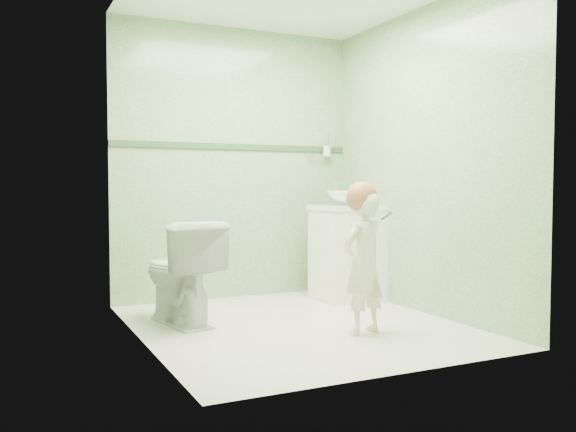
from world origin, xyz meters
TOP-DOWN VIEW (x-y plane):
  - ground at (0.00, 0.00)m, footprint 2.50×2.50m
  - room_shell at (0.00, 0.00)m, footprint 2.50×2.54m
  - trim_stripe at (0.00, 1.24)m, footprint 2.20×0.02m
  - vanity at (0.84, 0.70)m, footprint 0.52×0.50m
  - counter at (0.84, 0.70)m, footprint 0.54×0.52m
  - basin at (0.84, 0.70)m, footprint 0.37×0.37m
  - faucet at (0.84, 0.89)m, footprint 0.03×0.13m
  - cup_holder at (0.89, 1.18)m, footprint 0.26×0.07m
  - toilet at (-0.74, 0.41)m, footprint 0.54×0.80m
  - toddler at (0.30, -0.40)m, footprint 0.40×0.32m
  - hair_cap at (0.30, -0.38)m, footprint 0.21×0.21m
  - teal_toothbrush at (0.41, -0.50)m, footprint 0.10×0.14m

SIDE VIEW (x-z plane):
  - ground at x=0.00m, z-range 0.00..0.00m
  - toilet at x=-0.74m, z-range 0.00..0.75m
  - vanity at x=0.84m, z-range 0.00..0.80m
  - toddler at x=0.30m, z-range 0.00..0.96m
  - teal_toothbrush at x=0.41m, z-range 0.76..0.84m
  - counter at x=0.84m, z-range 0.79..0.83m
  - basin at x=0.84m, z-range 0.83..0.96m
  - hair_cap at x=0.30m, z-range 0.82..1.03m
  - faucet at x=0.84m, z-range 0.88..1.06m
  - room_shell at x=0.00m, z-range 0.00..2.40m
  - cup_holder at x=0.89m, z-range 1.22..1.43m
  - trim_stripe at x=0.00m, z-range 1.33..1.38m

